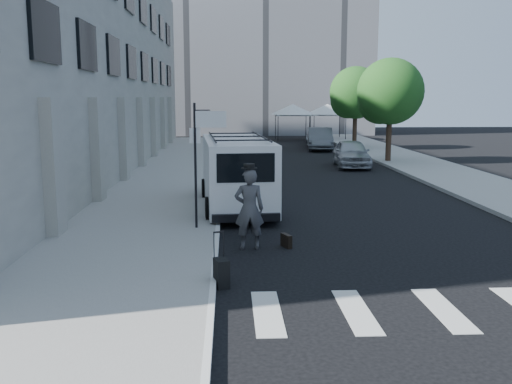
{
  "coord_description": "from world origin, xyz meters",
  "views": [
    {
      "loc": [
        -1.67,
        -12.65,
        3.8
      ],
      "look_at": [
        -0.95,
        2.34,
        1.3
      ],
      "focal_mm": 40.0,
      "sensor_mm": 36.0,
      "label": 1
    }
  ],
  "objects": [
    {
      "name": "building_left",
      "position": [
        -11.5,
        18.0,
        6.0
      ],
      "size": [
        10.0,
        44.0,
        12.0
      ],
      "primitive_type": "cube",
      "color": "gray",
      "rests_on": "ground"
    },
    {
      "name": "briefcase",
      "position": [
        -0.21,
        1.48,
        0.17
      ],
      "size": [
        0.27,
        0.45,
        0.34
      ],
      "primitive_type": "cube",
      "rotation": [
        0.0,
        0.0,
        0.38
      ],
      "color": "black",
      "rests_on": "ground"
    },
    {
      "name": "parked_car_c",
      "position": [
        5.49,
        33.06,
        0.66
      ],
      "size": [
        2.35,
        4.75,
        1.33
      ],
      "primitive_type": "imported",
      "rotation": [
        0.0,
        0.0,
        -0.11
      ],
      "color": "gray",
      "rests_on": "ground"
    },
    {
      "name": "parked_car_a",
      "position": [
        5.07,
        18.3,
        0.76
      ],
      "size": [
        2.15,
        4.57,
        1.51
      ],
      "primitive_type": "imported",
      "rotation": [
        0.0,
        0.0,
        -0.08
      ],
      "color": "#A5A8AD",
      "rests_on": "ground"
    },
    {
      "name": "building_far",
      "position": [
        2.0,
        50.0,
        12.5
      ],
      "size": [
        22.0,
        12.0,
        25.0
      ],
      "primitive_type": "cube",
      "color": "slate",
      "rests_on": "ground"
    },
    {
      "name": "ground",
      "position": [
        0.0,
        0.0,
        0.0
      ],
      "size": [
        120.0,
        120.0,
        0.0
      ],
      "primitive_type": "plane",
      "color": "black",
      "rests_on": "ground"
    },
    {
      "name": "sidewalk_left",
      "position": [
        -4.25,
        16.0,
        0.07
      ],
      "size": [
        4.5,
        48.0,
        0.15
      ],
      "primitive_type": "cube",
      "color": "gray",
      "rests_on": "ground"
    },
    {
      "name": "cargo_van",
      "position": [
        -1.41,
        6.69,
        1.25
      ],
      "size": [
        2.63,
        6.56,
        2.41
      ],
      "rotation": [
        0.0,
        0.0,
        0.07
      ],
      "color": "white",
      "rests_on": "ground"
    },
    {
      "name": "tree_near",
      "position": [
        7.5,
        20.15,
        3.97
      ],
      "size": [
        3.8,
        3.83,
        6.03
      ],
      "color": "black",
      "rests_on": "ground"
    },
    {
      "name": "tree_far",
      "position": [
        7.5,
        29.15,
        3.97
      ],
      "size": [
        3.8,
        3.83,
        6.03
      ],
      "color": "black",
      "rests_on": "ground"
    },
    {
      "name": "sidewalk_right",
      "position": [
        9.0,
        20.0,
        0.07
      ],
      "size": [
        4.0,
        56.0,
        0.15
      ],
      "primitive_type": "cube",
      "color": "gray",
      "rests_on": "ground"
    },
    {
      "name": "tent_right",
      "position": [
        7.2,
        38.5,
        2.71
      ],
      "size": [
        4.0,
        4.0,
        3.2
      ],
      "color": "black",
      "rests_on": "ground"
    },
    {
      "name": "tent_left",
      "position": [
        4.0,
        38.0,
        2.71
      ],
      "size": [
        4.0,
        4.0,
        3.2
      ],
      "color": "black",
      "rests_on": "ground"
    },
    {
      "name": "suitcase",
      "position": [
        -1.83,
        -1.55,
        0.3
      ],
      "size": [
        0.36,
        0.46,
        1.12
      ],
      "rotation": [
        0.0,
        0.0,
        0.29
      ],
      "color": "black",
      "rests_on": "ground"
    },
    {
      "name": "sign_pole",
      "position": [
        -2.36,
        3.2,
        2.65
      ],
      "size": [
        1.03,
        0.07,
        3.5
      ],
      "color": "black",
      "rests_on": "sidewalk_left"
    },
    {
      "name": "parked_car_b",
      "position": [
        5.0,
        28.69,
        0.8
      ],
      "size": [
        2.27,
        5.05,
        1.61
      ],
      "primitive_type": "imported",
      "rotation": [
        0.0,
        0.0,
        -0.12
      ],
      "color": "#595B60",
      "rests_on": "ground"
    },
    {
      "name": "businessman",
      "position": [
        -1.16,
        1.38,
        1.03
      ],
      "size": [
        0.76,
        0.51,
        2.05
      ],
      "primitive_type": "imported",
      "rotation": [
        0.0,
        0.0,
        3.17
      ],
      "color": "#3E3E40",
      "rests_on": "ground"
    }
  ]
}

